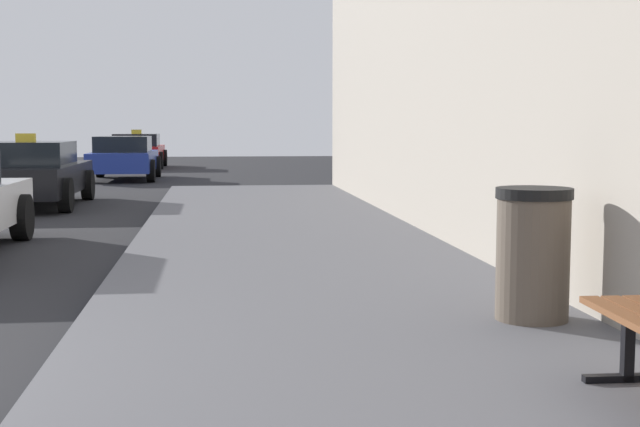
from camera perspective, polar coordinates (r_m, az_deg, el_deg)
The scene contains 5 objects.
sidewalk at distance 5.22m, azimuth 4.06°, elevation -11.01°, with size 4.00×32.00×0.15m, color #5B5B60.
trash_bin at distance 6.61m, azimuth 13.75°, elevation -2.55°, with size 0.56×0.56×0.98m.
car_black at distance 17.96m, azimuth -18.51°, elevation 2.50°, with size 2.05×4.37×1.43m.
car_blue at distance 26.10m, azimuth -12.70°, elevation 3.58°, with size 1.94×4.04×1.27m.
car_red at distance 33.38m, azimuth -11.87°, elevation 4.05°, with size 2.03×4.10×1.43m.
Camera 1 is at (3.05, -4.91, 1.58)m, focal length 48.93 mm.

